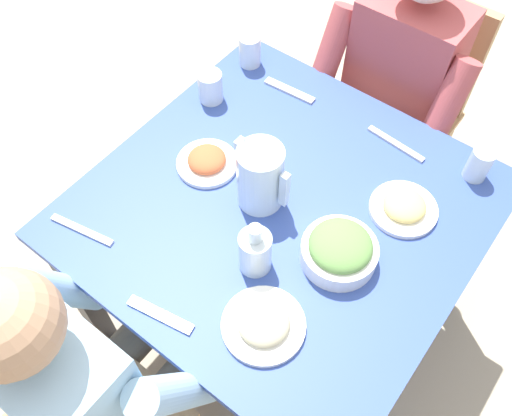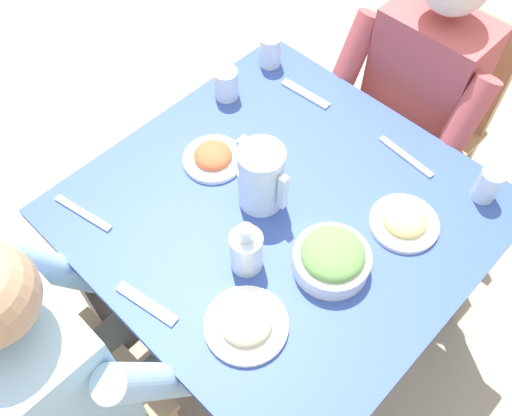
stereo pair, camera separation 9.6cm
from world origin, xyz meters
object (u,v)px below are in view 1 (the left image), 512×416
Objects in this scene: plate_beans at (264,324)px; chair_far at (404,99)px; dining_table at (281,226)px; plate_rice_curry at (207,161)px; plate_fries at (404,207)px; water_pitcher at (260,177)px; diner_far at (384,102)px; diner_near at (106,367)px; oil_carafe at (255,253)px; salad_bowl at (340,250)px; water_glass_far_left at (210,87)px; water_glass_center at (250,50)px; water_glass_near_right at (479,164)px.

chair_far is at bearing 99.22° from plate_beans.
dining_table is 0.27m from plate_rice_curry.
plate_beans is 0.49m from plate_fries.
diner_far is at bearing 85.48° from water_pitcher.
oil_carafe is at bearing 70.55° from diner_near.
plate_rice_curry and plate_fries have the same top height.
water_glass_far_left is (-0.61, 0.23, 0.01)m from salad_bowl.
water_glass_center is at bearing 162.83° from plate_fries.
dining_table is 1.15× the size of chair_far.
salad_bowl reaches higher than plate_beans.
dining_table is at bearing -89.22° from chair_far.
salad_bowl is (0.29, 0.53, 0.13)m from diner_near.
diner_near reaches higher than plate_beans.
water_glass_center is at bearing 129.91° from plate_beans.
water_glass_far_left is (-0.66, 0.01, 0.03)m from plate_fries.
water_glass_near_right is (0.15, 0.45, 0.01)m from salad_bowl.
plate_rice_curry is at bearing 105.61° from diner_near.
salad_bowl is at bearing -5.95° from water_pitcher.
diner_near is 0.59m from water_pitcher.
plate_fries is 1.77× the size of water_glass_center.
water_glass_near_right is (0.45, 0.98, 0.14)m from diner_near.
plate_fries is 0.24m from water_glass_near_right.
water_glass_center reaches higher than water_glass_far_left.
plate_rice_curry is (-0.25, -0.02, 0.12)m from dining_table.
plate_fries is 1.87× the size of water_glass_far_left.
dining_table is at bearing 81.38° from diner_near.
water_glass_center is 1.02× the size of water_glass_near_right.
water_glass_near_right reaches higher than water_glass_far_left.
diner_near is 5.92× the size of plate_beans.
dining_table is 0.59m from diner_near.
plate_beans is 1.18× the size of oil_carafe.
plate_fries is at bearing 31.80° from water_pitcher.
plate_fries is at bearing 21.12° from plate_rice_curry.
diner_near is 12.02× the size of water_glass_far_left.
water_pitcher is 0.20m from oil_carafe.
dining_table is at bearing -131.92° from water_glass_near_right.
water_pitcher reaches higher than water_glass_center.
oil_carafe reaches higher than water_glass_center.
salad_bowl is (0.20, -0.05, 0.15)m from dining_table.
dining_table is 10.25× the size of water_glass_far_left.
water_glass_center is (-0.16, 0.40, 0.03)m from plate_rice_curry.
oil_carafe reaches higher than dining_table.
water_glass_far_left is (-0.35, 0.21, -0.05)m from water_pitcher.
water_glass_far_left reaches higher than plate_fries.
dining_table is 0.58m from water_glass_center.
salad_bowl is 0.97× the size of plate_beans.
dining_table is 0.58m from diner_far.
chair_far is at bearing 104.42° from salad_bowl.
diner_far is at bearing 45.09° from water_glass_far_left.
diner_near is at bearing -74.39° from plate_rice_curry.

